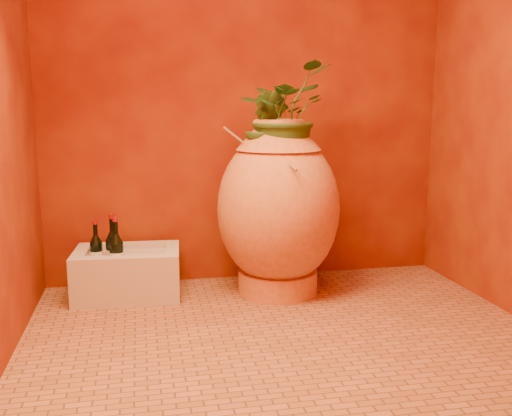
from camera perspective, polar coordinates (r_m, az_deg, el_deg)
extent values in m
plane|color=#9C5933|center=(2.82, 2.99, -12.65)|extent=(2.50, 2.50, 0.00)
cube|color=#630F05|center=(3.58, -0.92, 12.69)|extent=(2.50, 0.02, 2.50)
cylinder|color=orange|center=(3.42, 2.18, -7.30)|extent=(0.53, 0.53, 0.13)
ellipsoid|color=orange|center=(3.31, 2.24, -0.11)|extent=(0.81, 0.81, 0.89)
cone|color=orange|center=(3.27, 2.29, 7.02)|extent=(0.56, 0.56, 0.13)
torus|color=orange|center=(3.26, 2.30, 8.39)|extent=(0.34, 0.34, 0.06)
cylinder|color=olive|center=(3.21, 1.09, 4.73)|extent=(0.48, 0.13, 0.39)
cylinder|color=olive|center=(3.15, 2.44, 5.33)|extent=(0.06, 0.49, 0.13)
cylinder|color=olive|center=(3.22, 4.36, 5.76)|extent=(0.14, 0.36, 0.26)
cube|color=#BBB19B|center=(3.41, -12.71, -6.59)|extent=(0.62, 0.44, 0.25)
cube|color=#BBB19B|center=(3.53, -12.75, -3.66)|extent=(0.60, 0.12, 0.03)
cube|color=#BBB19B|center=(3.21, -12.85, -5.04)|extent=(0.60, 0.12, 0.03)
cube|color=#BBB19B|center=(3.39, -17.19, -4.45)|extent=(0.09, 0.25, 0.03)
cube|color=#BBB19B|center=(3.37, -8.39, -4.16)|extent=(0.09, 0.25, 0.03)
cylinder|color=black|center=(3.35, -14.07, -4.72)|extent=(0.08, 0.08, 0.19)
cone|color=black|center=(3.33, -14.16, -2.69)|extent=(0.08, 0.08, 0.05)
cylinder|color=black|center=(3.31, -14.21, -1.62)|extent=(0.03, 0.03, 0.07)
cylinder|color=maroon|center=(3.30, -14.25, -0.81)|extent=(0.03, 0.03, 0.03)
cylinder|color=silver|center=(3.35, -14.07, -4.72)|extent=(0.08, 0.08, 0.08)
cylinder|color=black|center=(3.30, -13.75, -5.00)|extent=(0.08, 0.08, 0.19)
cone|color=black|center=(3.27, -13.84, -2.97)|extent=(0.08, 0.08, 0.05)
cylinder|color=black|center=(3.25, -13.89, -1.90)|extent=(0.03, 0.03, 0.07)
cylinder|color=maroon|center=(3.25, -13.92, -1.09)|extent=(0.03, 0.03, 0.03)
cylinder|color=silver|center=(3.30, -13.75, -5.00)|extent=(0.08, 0.08, 0.08)
cylinder|color=black|center=(3.41, -15.64, -4.76)|extent=(0.07, 0.07, 0.17)
cone|color=black|center=(3.38, -15.73, -3.00)|extent=(0.07, 0.07, 0.05)
cylinder|color=black|center=(3.37, -15.77, -2.08)|extent=(0.02, 0.02, 0.07)
cylinder|color=maroon|center=(3.36, -15.81, -1.37)|extent=(0.03, 0.03, 0.02)
cylinder|color=silver|center=(3.41, -15.64, -4.76)|extent=(0.07, 0.07, 0.07)
cylinder|color=#A67826|center=(3.57, 2.34, 5.31)|extent=(0.02, 0.13, 0.02)
cylinder|color=#A67826|center=(3.51, 2.59, 4.63)|extent=(0.02, 0.02, 0.07)
torus|color=#A67826|center=(3.57, 2.35, 6.04)|extent=(0.07, 0.01, 0.07)
cylinder|color=#A67826|center=(3.57, 2.35, 5.67)|extent=(0.01, 0.01, 0.05)
imported|color=#274E1B|center=(3.26, 2.75, 9.33)|extent=(0.69, 0.69, 0.58)
imported|color=#274E1B|center=(3.20, 0.93, 8.08)|extent=(0.28, 0.26, 0.40)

